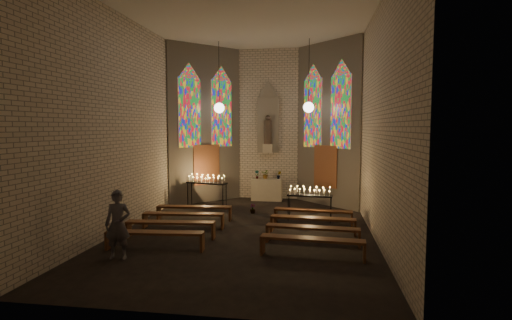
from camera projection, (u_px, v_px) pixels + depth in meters
The scene contains 18 objects.
floor at pixel (247, 230), 13.10m from camera, with size 12.00×12.00×0.00m, color black.
room at pixel (261, 119), 16.12m from camera, with size 8.22×12.43×7.00m.
altar at pixel (267, 190), 18.43m from camera, with size 1.40×0.60×1.00m, color beige.
flower_vase_left at pixel (257, 174), 18.45m from camera, with size 0.21×0.14×0.39m, color #4C723F.
flower_vase_center at pixel (266, 174), 18.46m from camera, with size 0.38×0.33×0.43m, color #4C723F.
flower_vase_right at pixel (279, 175), 18.37m from camera, with size 0.20×0.16×0.36m, color #4C723F.
aisle_flower_pot at pixel (253, 209), 15.67m from camera, with size 0.21×0.21×0.37m, color #4C723F.
votive_stand_left at pixel (207, 181), 16.90m from camera, with size 1.82×0.79×1.30m.
votive_stand_right at pixel (310, 193), 14.33m from camera, with size 1.64×0.56×1.18m.
pew_left_0 at pixel (194, 209), 14.52m from camera, with size 2.72×0.60×0.52m.
pew_right_0 at pixel (313, 212), 13.89m from camera, with size 2.72×0.60×0.52m.
pew_left_1 at pixel (183, 216), 13.34m from camera, with size 2.72×0.60×0.52m.
pew_right_1 at pixel (313, 220), 12.71m from camera, with size 2.72×0.60×0.52m.
pew_left_2 at pixel (171, 224), 12.16m from camera, with size 2.72×0.60×0.52m.
pew_right_2 at pixel (312, 230), 11.52m from camera, with size 2.72×0.60×0.52m.
pew_left_3 at pixel (155, 235), 10.97m from camera, with size 2.72×0.60×0.52m.
pew_right_3 at pixel (312, 242), 10.34m from camera, with size 2.72×0.60×0.52m.
visitor at pixel (118, 224), 10.23m from camera, with size 0.65×0.43×1.78m, color #575560.
Camera 1 is at (2.20, -12.68, 3.38)m, focal length 28.00 mm.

